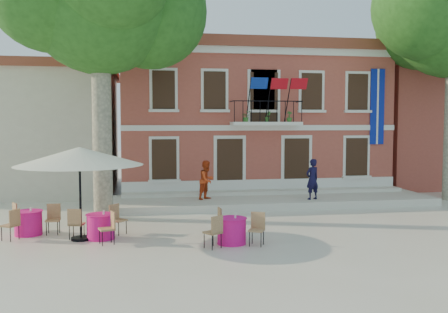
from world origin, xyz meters
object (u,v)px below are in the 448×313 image
cafe_table_0 (28,222)px  cafe_table_1 (232,229)px  pedestrian_navy (312,179)px  pedestrian_orange (207,180)px  plane_tree_west (100,0)px  patio_umbrella (79,156)px  cafe_table_2 (101,225)px

cafe_table_0 → cafe_table_1: (6.13, -2.22, 0.00)m
pedestrian_navy → pedestrian_orange: size_ratio=1.04×
plane_tree_west → pedestrian_orange: bearing=26.3°
patio_umbrella → cafe_table_1: bearing=-16.0°
plane_tree_west → cafe_table_2: (0.13, -3.25, -7.50)m
pedestrian_navy → cafe_table_1: bearing=31.6°
pedestrian_orange → patio_umbrella: bearing=-174.0°
plane_tree_west → patio_umbrella: size_ratio=2.83×
plane_tree_west → cafe_table_2: size_ratio=5.89×
cafe_table_1 → cafe_table_0: bearing=160.1°
pedestrian_navy → pedestrian_orange: bearing=-30.2°
pedestrian_orange → cafe_table_2: 6.67m
pedestrian_navy → pedestrian_orange: pedestrian_navy is taller
cafe_table_0 → cafe_table_2: (2.30, -0.94, 0.00)m
patio_umbrella → plane_tree_west: bearing=82.1°
patio_umbrella → cafe_table_0: size_ratio=2.03×
plane_tree_west → cafe_table_2: 8.17m
plane_tree_west → patio_umbrella: bearing=-97.9°
plane_tree_west → patio_umbrella: 6.31m
cafe_table_0 → pedestrian_navy: bearing=18.4°
cafe_table_0 → pedestrian_orange: bearing=34.6°
cafe_table_2 → cafe_table_1: bearing=-18.4°
plane_tree_west → pedestrian_orange: 8.22m
pedestrian_orange → cafe_table_0: bearing=171.4°
pedestrian_orange → cafe_table_0: size_ratio=0.88×
pedestrian_orange → cafe_table_1: 6.61m
pedestrian_navy → cafe_table_1: 7.40m
cafe_table_1 → cafe_table_2: bearing=161.6°
pedestrian_orange → cafe_table_1: size_ratio=0.88×
cafe_table_0 → cafe_table_2: size_ratio=1.03×
pedestrian_orange → cafe_table_2: (-4.00, -5.29, -0.69)m
pedestrian_navy → cafe_table_1: size_ratio=0.92×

